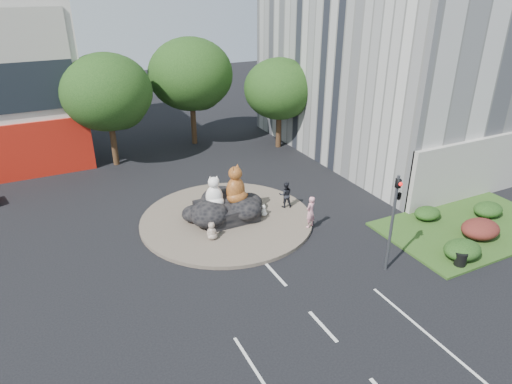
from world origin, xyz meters
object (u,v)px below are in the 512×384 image
kitten_white (264,210)px  litter_bin (461,259)px  kitten_calico (212,230)px  cat_tabby (235,184)px  pedestrian_pink (310,212)px  cat_white (214,191)px  pedestrian_dark (286,195)px

kitten_white → litter_bin: kitten_white is taller
kitten_calico → kitten_white: bearing=35.2°
cat_tabby → kitten_white: 2.35m
kitten_calico → pedestrian_pink: (5.41, -1.25, 0.42)m
cat_white → kitten_white: (2.75, -0.77, -1.48)m
kitten_calico → kitten_white: kitten_calico is taller
pedestrian_dark → pedestrian_pink: bearing=110.0°
cat_white → cat_tabby: cat_tabby is taller
litter_bin → cat_white: bearing=133.8°
pedestrian_dark → litter_bin: size_ratio=2.44×
kitten_white → litter_bin: 10.80m
cat_white → kitten_white: cat_white is taller
cat_tabby → litter_bin: 12.38m
cat_tabby → kitten_calico: size_ratio=2.27×
kitten_white → pedestrian_pink: 2.96m
cat_tabby → kitten_calico: bearing=-171.7°
kitten_white → pedestrian_dark: size_ratio=0.44×
pedestrian_dark → cat_white: bearing=15.3°
litter_bin → pedestrian_dark: bearing=116.9°
cat_tabby → litter_bin: size_ratio=3.44×
kitten_calico → litter_bin: kitten_calico is taller
kitten_calico → pedestrian_dark: size_ratio=0.62×
pedestrian_pink → litter_bin: size_ratio=2.78×
kitten_calico → litter_bin: bearing=-18.5°
cat_tabby → kitten_white: size_ratio=3.24×
kitten_white → pedestrian_dark: bearing=-19.8°
kitten_calico → pedestrian_pink: 5.56m
pedestrian_pink → pedestrian_dark: (-0.01, 2.75, -0.11)m
cat_white → kitten_calico: 2.47m
cat_white → kitten_white: bearing=-0.7°
pedestrian_pink → cat_tabby: bearing=-66.3°
kitten_calico → pedestrian_dark: bearing=34.4°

